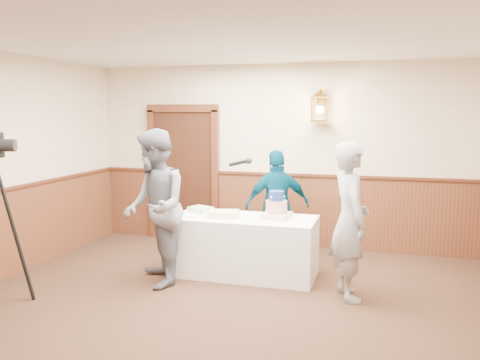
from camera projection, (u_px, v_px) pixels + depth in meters
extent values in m
plane|color=#322013|center=(203.00, 339.00, 4.66)|extent=(7.00, 7.00, 0.00)
cube|color=beige|center=(281.00, 156.00, 7.81)|extent=(6.00, 0.02, 2.80)
cube|color=white|center=(200.00, 25.00, 4.29)|extent=(6.00, 7.00, 0.02)
cube|color=#562918|center=(280.00, 210.00, 7.90)|extent=(5.98, 0.04, 1.10)
cube|color=#4C2414|center=(281.00, 174.00, 7.81)|extent=(5.98, 0.07, 0.04)
cube|color=black|center=(184.00, 175.00, 8.25)|extent=(1.00, 0.06, 2.10)
cube|color=white|center=(244.00, 246.00, 6.46)|extent=(1.80, 0.80, 0.75)
cube|color=beige|center=(276.00, 215.00, 6.36)|extent=(0.37, 0.37, 0.07)
cylinder|color=red|center=(276.00, 207.00, 6.34)|extent=(0.27, 0.27, 0.16)
cylinder|color=navy|center=(277.00, 196.00, 6.32)|extent=(0.19, 0.19, 0.12)
cube|color=#DAC682|center=(224.00, 214.00, 6.41)|extent=(0.44, 0.37, 0.08)
cube|color=#94C088|center=(201.00, 209.00, 6.76)|extent=(0.35, 0.32, 0.07)
imported|color=slate|center=(155.00, 208.00, 6.02)|extent=(1.09, 1.15, 1.88)
cylinder|color=black|center=(238.00, 163.00, 6.10)|extent=(0.23, 0.13, 0.09)
sphere|color=black|center=(249.00, 161.00, 6.11)|extent=(0.08, 0.08, 0.08)
imported|color=gray|center=(350.00, 221.00, 5.60)|extent=(0.63, 0.75, 1.75)
imported|color=#02364E|center=(277.00, 205.00, 7.09)|extent=(0.98, 0.72, 1.55)
cylinder|color=black|center=(7.00, 145.00, 5.39)|extent=(0.22, 0.19, 0.14)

